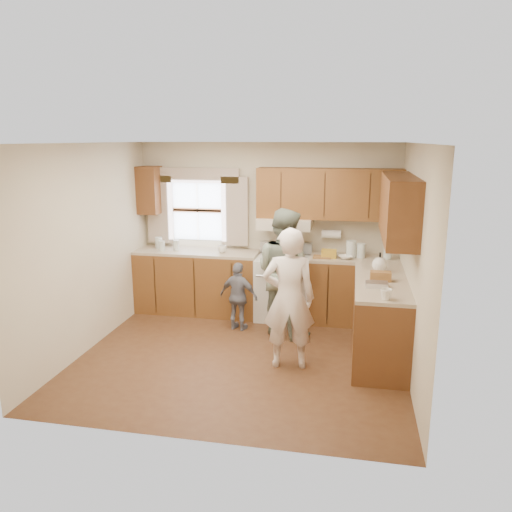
% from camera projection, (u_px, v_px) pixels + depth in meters
% --- Properties ---
extents(room, '(3.80, 3.80, 3.80)m').
position_uv_depth(room, '(241.00, 255.00, 5.70)').
color(room, '#482816').
rests_on(room, ground).
extents(kitchen_fixtures, '(3.80, 2.25, 2.15)m').
position_uv_depth(kitchen_fixtures, '(303.00, 269.00, 6.70)').
color(kitchen_fixtures, '#4F2710').
rests_on(kitchen_fixtures, ground).
extents(stove, '(0.76, 0.67, 1.07)m').
position_uv_depth(stove, '(283.00, 287.00, 7.19)').
color(stove, silver).
rests_on(stove, ground).
extents(woman_left, '(0.64, 0.47, 1.61)m').
position_uv_depth(woman_left, '(289.00, 299.00, 5.56)').
color(woman_left, silver).
rests_on(woman_left, ground).
extents(woman_right, '(1.02, 0.95, 1.68)m').
position_uv_depth(woman_right, '(284.00, 272.00, 6.53)').
color(woman_right, '#264132').
rests_on(woman_right, ground).
extents(child, '(0.59, 0.35, 0.94)m').
position_uv_depth(child, '(239.00, 296.00, 6.73)').
color(child, slate).
rests_on(child, ground).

